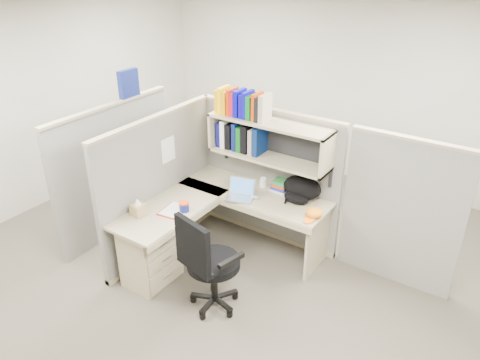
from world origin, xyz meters
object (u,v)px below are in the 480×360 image
Objects in this scene: desk at (178,238)px; laptop at (239,190)px; snack_canister at (184,206)px; backpack at (300,190)px; task_chair at (210,277)px.

desk is 0.84m from laptop.
laptop is 0.64m from snack_canister.
backpack is 3.98× the size of snack_canister.
task_chair is at bearing -88.26° from laptop.
laptop is 0.28× the size of task_chair.
backpack is 1.26m from snack_canister.
laptop is at bearing 61.64° from desk.
task_chair is (-0.28, -1.26, -0.48)m from backpack.
laptop is 0.69× the size of backpack.
snack_canister reaches higher than desk.
laptop is 0.66m from backpack.
backpack is at bearing 77.31° from task_chair.
task_chair reaches higher than snack_canister.
task_chair reaches higher than backpack.
backpack is at bearing 44.70° from snack_canister.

